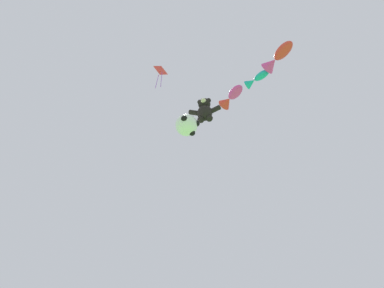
{
  "coord_description": "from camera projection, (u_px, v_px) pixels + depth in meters",
  "views": [
    {
      "loc": [
        3.51,
        -3.15,
        1.64
      ],
      "look_at": [
        1.66,
        5.52,
        9.8
      ],
      "focal_mm": 24.0,
      "sensor_mm": 36.0,
      "label": 1
    }
  ],
  "objects": [
    {
      "name": "diamond_kite",
      "position": [
        160.0,
        72.0,
        16.93
      ],
      "size": [
        0.77,
        0.82,
        2.62
      ],
      "color": "red"
    },
    {
      "name": "fish_kite_crimson",
      "position": [
        277.0,
        58.0,
        15.29
      ],
      "size": [
        1.96,
        2.02,
        0.88
      ],
      "color": "red"
    },
    {
      "name": "fish_kite_teal",
      "position": [
        256.0,
        79.0,
        16.29
      ],
      "size": [
        1.69,
        1.3,
        0.62
      ],
      "color": "#19ADB2"
    },
    {
      "name": "fish_kite_magenta",
      "position": [
        231.0,
        97.0,
        16.99
      ],
      "size": [
        1.84,
        1.87,
        0.86
      ],
      "color": "#E53F9E"
    },
    {
      "name": "soccer_ball_kite",
      "position": [
        187.0,
        125.0,
        12.03
      ],
      "size": [
        1.16,
        1.15,
        1.07
      ],
      "color": "white"
    },
    {
      "name": "teddy_bear_kite",
      "position": [
        205.0,
        110.0,
        12.93
      ],
      "size": [
        1.66,
        0.73,
        1.68
      ],
      "color": "black"
    }
  ]
}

